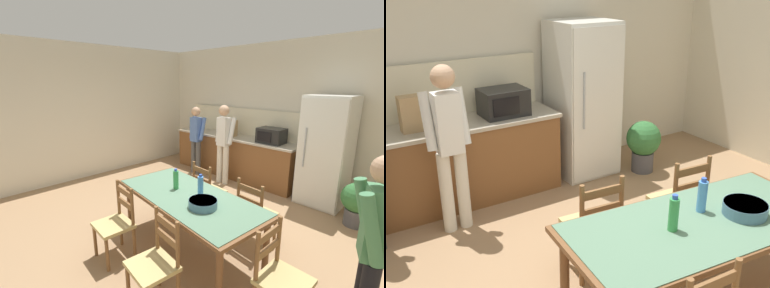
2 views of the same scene
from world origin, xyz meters
TOP-DOWN VIEW (x-y plane):
  - wall_back at (0.00, 2.66)m, footprint 6.52×0.12m
  - kitchen_counter at (-0.98, 2.23)m, footprint 3.02×0.66m
  - counter_splashback at (-0.97, 2.54)m, footprint 2.98×0.03m
  - refrigerator at (1.00, 2.19)m, footprint 0.73×0.73m
  - microwave at (-0.04, 2.21)m, footprint 0.50×0.39m
  - paper_bag at (-1.02, 2.20)m, footprint 0.24×0.16m
  - dining_table at (0.31, -0.41)m, footprint 2.09×1.10m
  - bottle_near_centre at (0.06, -0.38)m, footprint 0.07×0.07m
  - bottle_off_centre at (0.42, -0.30)m, footprint 0.07×0.07m
  - serving_bowl at (0.65, -0.51)m, footprint 0.32×0.32m
  - chair_side_far_left at (-0.07, 0.38)m, footprint 0.45×0.43m
  - chair_side_far_right at (0.83, 0.30)m, footprint 0.45×0.43m
  - person_at_counter at (-0.83, 1.69)m, footprint 0.42×0.29m
  - potted_plant at (1.64, 1.76)m, footprint 0.44×0.44m

SIDE VIEW (x-z plane):
  - potted_plant at x=1.64m, z-range 0.05..0.72m
  - chair_side_far_left at x=-0.07m, z-range -0.01..0.90m
  - chair_side_far_right at x=0.83m, z-range -0.01..0.90m
  - kitchen_counter at x=-0.98m, z-range 0.00..0.92m
  - dining_table at x=0.31m, z-range 0.30..1.06m
  - serving_bowl at x=0.65m, z-range 0.76..0.85m
  - bottle_near_centre at x=0.06m, z-range 0.74..1.01m
  - bottle_off_centre at x=0.42m, z-range 0.74..1.01m
  - person_at_counter at x=-0.83m, z-range 0.10..1.76m
  - refrigerator at x=1.00m, z-range 0.00..1.90m
  - microwave at x=-0.04m, z-range 0.92..1.22m
  - paper_bag at x=-1.02m, z-range 0.92..1.28m
  - counter_splashback at x=-0.97m, z-range 0.92..1.52m
  - wall_back at x=0.00m, z-range 0.00..2.90m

